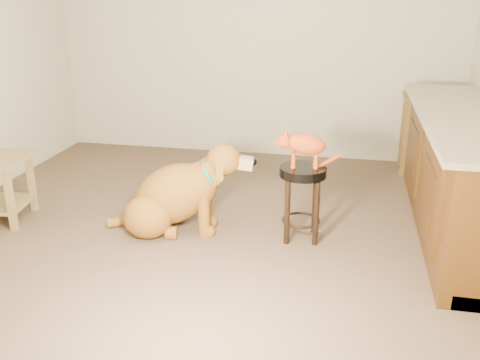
% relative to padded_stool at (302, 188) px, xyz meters
% --- Properties ---
extents(floor, '(4.50, 4.00, 0.01)m').
position_rel_padded_stool_xyz_m(floor, '(-0.74, 0.14, -0.41)').
color(floor, '#4F3C2C').
rests_on(floor, ground).
extents(room_shell, '(4.54, 4.04, 2.62)m').
position_rel_padded_stool_xyz_m(room_shell, '(-0.74, 0.14, 1.27)').
color(room_shell, '#B2AE8F').
rests_on(room_shell, ground).
extents(cabinet_run, '(0.70, 2.56, 0.94)m').
position_rel_padded_stool_xyz_m(cabinet_run, '(1.20, 0.44, 0.03)').
color(cabinet_run, '#41250B').
rests_on(cabinet_run, ground).
extents(padded_stool, '(0.35, 0.35, 0.58)m').
position_rel_padded_stool_xyz_m(padded_stool, '(0.00, 0.00, 0.00)').
color(padded_stool, black).
rests_on(padded_stool, ground).
extents(wood_stool, '(0.44, 0.44, 0.81)m').
position_rel_padded_stool_xyz_m(wood_stool, '(1.06, 1.84, 0.01)').
color(wood_stool, brown).
rests_on(wood_stool, ground).
extents(golden_retriever, '(1.21, 0.65, 0.77)m').
position_rel_padded_stool_xyz_m(golden_retriever, '(-0.99, -0.05, -0.12)').
color(golden_retriever, brown).
rests_on(golden_retriever, ground).
extents(tabby_kitten, '(0.49, 0.22, 0.31)m').
position_rel_padded_stool_xyz_m(tabby_kitten, '(-0.01, -0.00, 0.34)').
color(tabby_kitten, '#A33610').
rests_on(tabby_kitten, padded_stool).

